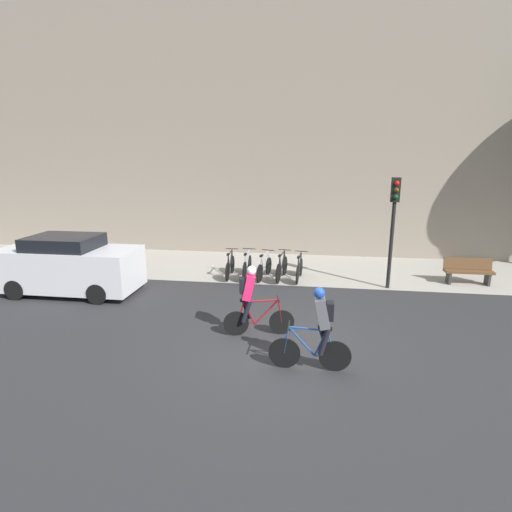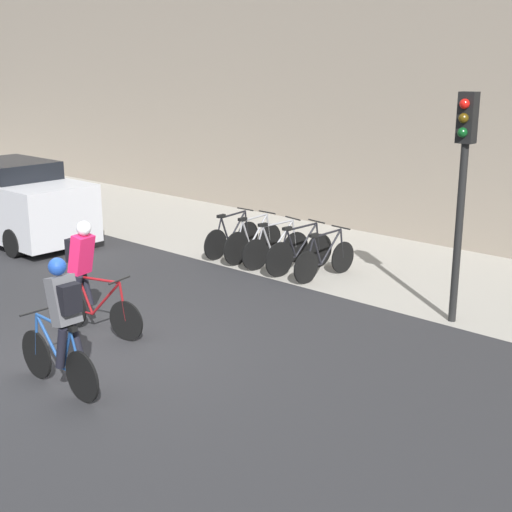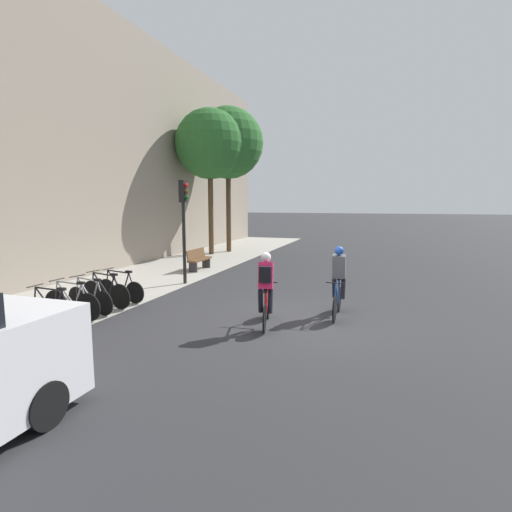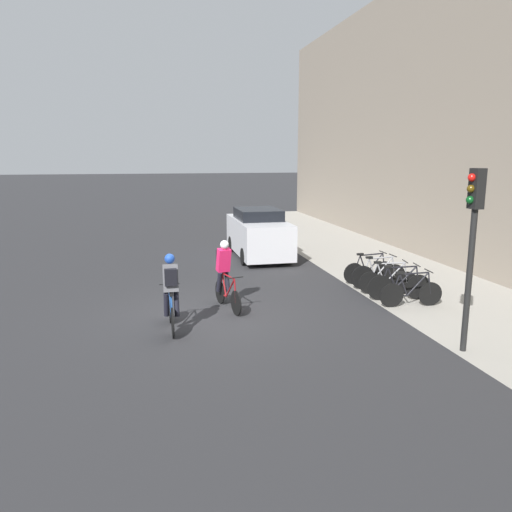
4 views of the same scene
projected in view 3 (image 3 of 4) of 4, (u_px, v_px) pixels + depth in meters
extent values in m
plane|color=#2B2B2D|center=(295.00, 321.00, 9.65)|extent=(200.00, 200.00, 0.00)
cube|color=#A39E93|center=(71.00, 300.00, 11.75)|extent=(44.00, 4.50, 0.01)
cylinder|color=black|center=(268.00, 306.00, 9.86)|extent=(0.61, 0.16, 0.62)
cylinder|color=black|center=(264.00, 319.00, 8.76)|extent=(0.61, 0.16, 0.62)
cylinder|color=maroon|center=(267.00, 299.00, 9.45)|extent=(0.60, 0.17, 0.62)
cylinder|color=maroon|center=(266.00, 304.00, 9.05)|extent=(0.28, 0.10, 0.58)
cylinder|color=maroon|center=(267.00, 288.00, 9.29)|extent=(0.82, 0.21, 0.07)
cylinder|color=maroon|center=(265.00, 317.00, 8.98)|extent=(0.44, 0.13, 0.05)
cylinder|color=maroon|center=(265.00, 306.00, 8.83)|extent=(0.23, 0.08, 0.56)
cylinder|color=maroon|center=(268.00, 295.00, 9.78)|extent=(0.13, 0.06, 0.59)
cylinder|color=black|center=(268.00, 282.00, 9.69)|extent=(0.12, 0.46, 0.03)
cube|color=black|center=(265.00, 291.00, 8.88)|extent=(0.21, 0.12, 0.06)
cube|color=#EA1E56|center=(266.00, 276.00, 8.94)|extent=(0.38, 0.38, 0.63)
sphere|color=silver|center=(266.00, 257.00, 8.96)|extent=(0.26, 0.26, 0.22)
cylinder|color=black|center=(270.00, 301.00, 8.95)|extent=(0.29, 0.17, 0.56)
cylinder|color=black|center=(261.00, 301.00, 8.98)|extent=(0.26, 0.16, 0.56)
cube|color=black|center=(265.00, 274.00, 8.79)|extent=(0.19, 0.28, 0.36)
cylinder|color=black|center=(335.00, 309.00, 9.53)|extent=(0.65, 0.04, 0.65)
cylinder|color=black|center=(339.00, 299.00, 10.49)|extent=(0.65, 0.04, 0.65)
cylinder|color=#1E478C|center=(337.00, 294.00, 9.82)|extent=(0.56, 0.04, 0.62)
cylinder|color=#1E478C|center=(338.00, 292.00, 10.18)|extent=(0.26, 0.04, 0.58)
cylinder|color=#1E478C|center=(337.00, 282.00, 9.89)|extent=(0.76, 0.04, 0.07)
cylinder|color=#1E478C|center=(338.00, 301.00, 10.30)|extent=(0.41, 0.03, 0.05)
cylinder|color=#1E478C|center=(339.00, 290.00, 10.37)|extent=(0.21, 0.03, 0.56)
cylinder|color=#1E478C|center=(335.00, 297.00, 9.53)|extent=(0.12, 0.04, 0.59)
cylinder|color=black|center=(336.00, 283.00, 9.52)|extent=(0.03, 0.46, 0.03)
cube|color=black|center=(339.00, 278.00, 10.24)|extent=(0.20, 0.08, 0.06)
cube|color=#5B5B60|center=(339.00, 266.00, 10.10)|extent=(0.32, 0.32, 0.63)
sphere|color=#1E47AD|center=(339.00, 251.00, 9.97)|extent=(0.22, 0.22, 0.22)
cylinder|color=black|center=(334.00, 288.00, 10.26)|extent=(0.28, 0.11, 0.56)
cylinder|color=black|center=(343.00, 288.00, 10.19)|extent=(0.24, 0.11, 0.56)
cube|color=black|center=(340.00, 264.00, 10.23)|extent=(0.14, 0.26, 0.36)
cylinder|color=black|center=(34.00, 311.00, 9.33)|extent=(0.05, 0.65, 0.65)
cylinder|color=black|center=(70.00, 315.00, 9.03)|extent=(0.05, 0.65, 0.65)
cylinder|color=black|center=(45.00, 301.00, 9.19)|extent=(0.05, 0.56, 0.62)
cylinder|color=black|center=(59.00, 302.00, 9.08)|extent=(0.05, 0.26, 0.58)
cylinder|color=black|center=(48.00, 289.00, 9.12)|extent=(0.05, 0.75, 0.07)
cylinder|color=black|center=(63.00, 315.00, 9.09)|extent=(0.04, 0.41, 0.05)
cylinder|color=black|center=(66.00, 303.00, 9.02)|extent=(0.04, 0.21, 0.56)
cylinder|color=black|center=(35.00, 299.00, 9.28)|extent=(0.04, 0.12, 0.58)
cylinder|color=black|center=(35.00, 286.00, 9.22)|extent=(0.46, 0.04, 0.03)
cube|color=black|center=(62.00, 289.00, 9.01)|extent=(0.08, 0.20, 0.06)
cylinder|color=black|center=(56.00, 304.00, 9.92)|extent=(0.05, 0.70, 0.70)
cylinder|color=black|center=(88.00, 307.00, 9.60)|extent=(0.05, 0.70, 0.70)
cylinder|color=#99999E|center=(66.00, 294.00, 9.78)|extent=(0.05, 0.55, 0.62)
cylinder|color=#99999E|center=(78.00, 296.00, 9.66)|extent=(0.04, 0.26, 0.58)
cylinder|color=#99999E|center=(69.00, 283.00, 9.70)|extent=(0.05, 0.74, 0.07)
cylinder|color=#99999E|center=(82.00, 307.00, 9.67)|extent=(0.04, 0.40, 0.05)
cylinder|color=#99999E|center=(85.00, 296.00, 9.59)|extent=(0.04, 0.21, 0.56)
cylinder|color=#99999E|center=(57.00, 293.00, 9.87)|extent=(0.04, 0.12, 0.58)
cylinder|color=black|center=(57.00, 280.00, 9.82)|extent=(0.46, 0.04, 0.03)
cube|color=black|center=(81.00, 283.00, 9.58)|extent=(0.08, 0.20, 0.06)
cylinder|color=black|center=(77.00, 299.00, 10.60)|extent=(0.16, 0.64, 0.64)
cylinder|color=black|center=(104.00, 303.00, 10.10)|extent=(0.16, 0.64, 0.64)
cylinder|color=#99999E|center=(85.00, 290.00, 10.40)|extent=(0.15, 0.57, 0.62)
cylinder|color=#99999E|center=(95.00, 292.00, 10.21)|extent=(0.09, 0.27, 0.58)
cylinder|color=#99999E|center=(87.00, 279.00, 10.30)|extent=(0.19, 0.77, 0.07)
cylinder|color=#99999E|center=(98.00, 303.00, 10.20)|extent=(0.11, 0.42, 0.05)
cylinder|color=#99999E|center=(101.00, 292.00, 10.11)|extent=(0.07, 0.22, 0.56)
cylinder|color=#99999E|center=(77.00, 288.00, 10.55)|extent=(0.06, 0.12, 0.59)
cylinder|color=black|center=(77.00, 276.00, 10.48)|extent=(0.46, 0.11, 0.03)
cube|color=black|center=(98.00, 280.00, 10.11)|extent=(0.12, 0.21, 0.06)
cylinder|color=black|center=(92.00, 293.00, 11.17)|extent=(0.13, 0.69, 0.69)
cylinder|color=black|center=(120.00, 297.00, 10.70)|extent=(0.13, 0.69, 0.69)
cylinder|color=black|center=(101.00, 284.00, 10.97)|extent=(0.12, 0.58, 0.62)
cylinder|color=black|center=(111.00, 286.00, 10.80)|extent=(0.08, 0.27, 0.58)
cylinder|color=black|center=(103.00, 274.00, 10.88)|extent=(0.15, 0.78, 0.07)
cylinder|color=black|center=(115.00, 296.00, 10.79)|extent=(0.09, 0.43, 0.05)
cylinder|color=black|center=(117.00, 286.00, 10.70)|extent=(0.06, 0.22, 0.56)
cylinder|color=black|center=(93.00, 283.00, 11.11)|extent=(0.05, 0.12, 0.59)
cylinder|color=black|center=(93.00, 271.00, 11.05)|extent=(0.46, 0.09, 0.03)
cube|color=black|center=(114.00, 274.00, 10.71)|extent=(0.11, 0.21, 0.06)
cylinder|color=black|center=(107.00, 289.00, 11.73)|extent=(0.09, 0.63, 0.63)
cylinder|color=black|center=(135.00, 293.00, 11.32)|extent=(0.09, 0.63, 0.63)
cylinder|color=black|center=(115.00, 281.00, 11.55)|extent=(0.09, 0.57, 0.62)
cylinder|color=black|center=(126.00, 283.00, 11.40)|extent=(0.06, 0.27, 0.58)
cylinder|color=black|center=(118.00, 272.00, 11.47)|extent=(0.11, 0.78, 0.07)
cylinder|color=black|center=(129.00, 292.00, 11.40)|extent=(0.07, 0.42, 0.05)
cylinder|color=black|center=(132.00, 283.00, 11.32)|extent=(0.05, 0.22, 0.56)
cylinder|color=black|center=(107.00, 280.00, 11.68)|extent=(0.05, 0.12, 0.59)
cylinder|color=black|center=(108.00, 269.00, 11.62)|extent=(0.46, 0.07, 0.03)
cube|color=black|center=(129.00, 272.00, 11.31)|extent=(0.10, 0.21, 0.06)
cylinder|color=black|center=(184.00, 233.00, 13.94)|extent=(0.12, 0.12, 3.61)
cube|color=black|center=(183.00, 191.00, 13.75)|extent=(0.26, 0.20, 0.76)
sphere|color=red|center=(186.00, 185.00, 13.68)|extent=(0.15, 0.15, 0.15)
sphere|color=#4C380A|center=(186.00, 191.00, 13.71)|extent=(0.15, 0.15, 0.15)
sphere|color=#0C4719|center=(186.00, 198.00, 13.74)|extent=(0.15, 0.15, 0.15)
cube|color=brown|center=(200.00, 259.00, 16.97)|extent=(1.56, 0.40, 0.08)
cube|color=brown|center=(196.00, 254.00, 16.99)|extent=(1.56, 0.12, 0.40)
cube|color=#2D2D2D|center=(193.00, 267.00, 16.41)|extent=(0.08, 0.36, 0.45)
cube|color=#2D2D2D|center=(206.00, 263.00, 17.59)|extent=(0.08, 0.36, 0.45)
cylinder|color=black|center=(45.00, 405.00, 5.05)|extent=(0.62, 0.20, 0.62)
cylinder|color=#4C3823|center=(229.00, 210.00, 23.10)|extent=(0.28, 0.28, 4.89)
sphere|color=#286028|center=(228.00, 143.00, 22.60)|extent=(4.02, 4.02, 4.02)
cylinder|color=#4C3823|center=(211.00, 211.00, 21.94)|extent=(0.28, 0.28, 4.76)
sphere|color=#286028|center=(210.00, 144.00, 21.46)|extent=(3.74, 3.74, 3.74)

